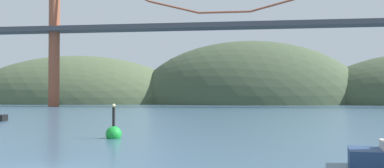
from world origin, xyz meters
The scene contains 4 objects.
headland_left centered at (-55.00, 135.00, 0.00)m, with size 79.65×44.00×33.05m, color #4C5B3D.
headland_center centered at (5.00, 135.00, 0.00)m, with size 75.54×44.00×41.37m, color #425138.
suspension_bridge centered at (0.00, 95.00, 20.66)m, with size 124.35×6.00×42.85m.
channel_buoy centered at (-1.51, 13.31, 0.37)m, with size 1.10×1.10×2.64m.
Camera 1 is at (8.48, -17.34, 3.01)m, focal length 43.08 mm.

